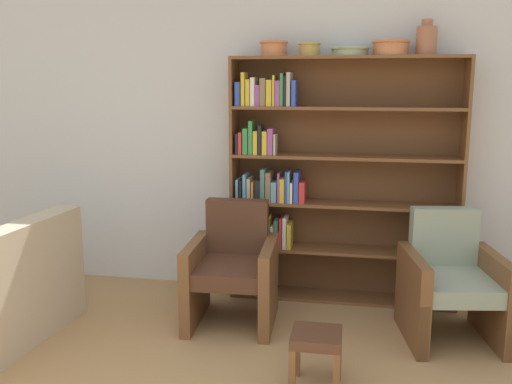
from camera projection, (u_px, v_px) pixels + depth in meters
The scene contains 10 objects.
wall_back at pixel (278, 132), 4.81m from camera, with size 12.00×0.06×2.75m.
bookshelf at pixel (320, 182), 4.65m from camera, with size 1.83×0.30×1.99m.
bowl_sage at pixel (274, 48), 4.50m from camera, with size 0.23×0.23×0.12m.
bowl_stoneware at pixel (309, 48), 4.45m from camera, with size 0.18×0.18×0.10m.
bowl_copper at pixel (350, 51), 4.40m from camera, with size 0.30×0.30×0.07m.
bowl_slate at pixel (391, 47), 4.34m from camera, with size 0.29×0.29×0.11m.
vase_tall at pixel (426, 40), 4.28m from camera, with size 0.15×0.15×0.26m.
armchair_leather at pixel (233, 270), 4.29m from camera, with size 0.67×0.71×0.89m.
armchair_cushioned at pixel (451, 283), 4.01m from camera, with size 0.74×0.78×0.89m.
footstool at pixel (316, 345), 3.35m from camera, with size 0.29×0.29×0.35m.
Camera 1 is at (0.69, -1.88, 1.80)m, focal length 40.00 mm.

